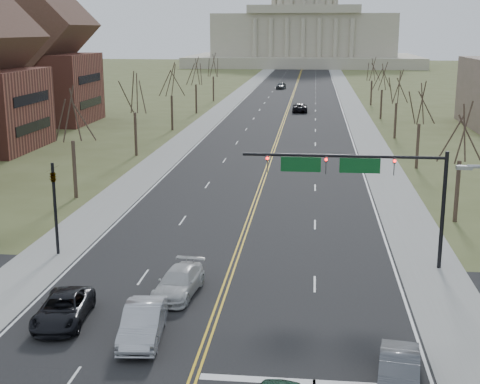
% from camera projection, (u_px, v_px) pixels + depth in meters
% --- Properties ---
extents(ground, '(600.00, 600.00, 0.00)m').
position_uv_depth(ground, '(198.00, 365.00, 28.88)').
color(ground, '#4D542A').
rests_on(ground, ground).
extents(road, '(20.00, 380.00, 0.01)m').
position_uv_depth(road, '(291.00, 101.00, 135.11)').
color(road, black).
rests_on(road, ground).
extents(cross_road, '(120.00, 14.00, 0.01)m').
position_uv_depth(cross_road, '(218.00, 309.00, 34.68)').
color(cross_road, black).
rests_on(cross_road, ground).
extents(sidewalk_left, '(4.00, 380.00, 0.03)m').
position_uv_depth(sidewalk_left, '(232.00, 100.00, 136.38)').
color(sidewalk_left, gray).
rests_on(sidewalk_left, ground).
extents(sidewalk_right, '(4.00, 380.00, 0.03)m').
position_uv_depth(sidewalk_right, '(351.00, 102.00, 133.82)').
color(sidewalk_right, gray).
rests_on(sidewalk_right, ground).
extents(center_line, '(0.42, 380.00, 0.01)m').
position_uv_depth(center_line, '(291.00, 101.00, 135.10)').
color(center_line, gold).
rests_on(center_line, road).
extents(edge_line_left, '(0.15, 380.00, 0.01)m').
position_uv_depth(edge_line_left, '(243.00, 101.00, 136.15)').
color(edge_line_left, silver).
rests_on(edge_line_left, road).
extents(edge_line_right, '(0.15, 380.00, 0.01)m').
position_uv_depth(edge_line_right, '(340.00, 102.00, 134.06)').
color(edge_line_right, silver).
rests_on(edge_line_right, road).
extents(stop_bar, '(9.50, 0.50, 0.01)m').
position_uv_depth(stop_bar, '(314.00, 383.00, 27.38)').
color(stop_bar, silver).
rests_on(stop_bar, road).
extents(capitol, '(90.00, 60.00, 50.00)m').
position_uv_depth(capitol, '(304.00, 29.00, 266.85)').
color(capitol, '#B0A692').
rests_on(capitol, ground).
extents(signal_mast, '(12.12, 0.44, 7.20)m').
position_uv_depth(signal_mast, '(359.00, 174.00, 39.76)').
color(signal_mast, black).
rests_on(signal_mast, ground).
extents(signal_left, '(0.32, 0.36, 6.00)m').
position_uv_depth(signal_left, '(55.00, 198.00, 42.27)').
color(signal_left, black).
rests_on(signal_left, ground).
extents(tree_r_0, '(3.74, 3.74, 8.50)m').
position_uv_depth(tree_r_0, '(461.00, 136.00, 48.85)').
color(tree_r_0, '#33281E').
rests_on(tree_r_0, ground).
extents(tree_l_0, '(3.96, 3.96, 9.00)m').
position_uv_depth(tree_l_0, '(71.00, 117.00, 55.93)').
color(tree_l_0, '#33281E').
rests_on(tree_l_0, ground).
extents(tree_r_1, '(3.74, 3.74, 8.50)m').
position_uv_depth(tree_r_1, '(420.00, 106.00, 68.17)').
color(tree_r_1, '#33281E').
rests_on(tree_r_1, ground).
extents(tree_l_1, '(3.96, 3.96, 9.00)m').
position_uv_depth(tree_l_1, '(134.00, 95.00, 75.25)').
color(tree_l_1, '#33281E').
rests_on(tree_l_1, ground).
extents(tree_r_2, '(3.74, 3.74, 8.50)m').
position_uv_depth(tree_r_2, '(397.00, 89.00, 87.48)').
color(tree_r_2, '#33281E').
rests_on(tree_r_2, ground).
extents(tree_l_2, '(3.96, 3.96, 9.00)m').
position_uv_depth(tree_l_2, '(171.00, 82.00, 94.56)').
color(tree_l_2, '#33281E').
rests_on(tree_l_2, ground).
extents(tree_r_3, '(3.74, 3.74, 8.50)m').
position_uv_depth(tree_r_3, '(382.00, 78.00, 106.79)').
color(tree_r_3, '#33281E').
rests_on(tree_r_3, ground).
extents(tree_l_3, '(3.96, 3.96, 9.00)m').
position_uv_depth(tree_l_3, '(196.00, 73.00, 113.87)').
color(tree_l_3, '#33281E').
rests_on(tree_l_3, ground).
extents(tree_r_4, '(3.74, 3.74, 8.50)m').
position_uv_depth(tree_r_4, '(372.00, 71.00, 126.11)').
color(tree_r_4, '#33281E').
rests_on(tree_r_4, ground).
extents(tree_l_4, '(3.96, 3.96, 9.00)m').
position_uv_depth(tree_l_4, '(213.00, 66.00, 133.19)').
color(tree_l_4, '#33281E').
rests_on(tree_l_4, ground).
extents(bldg_left_far, '(17.10, 14.28, 23.25)m').
position_uv_depth(bldg_left_far, '(35.00, 60.00, 102.14)').
color(bldg_left_far, brown).
rests_on(bldg_left_far, ground).
extents(car_nb_outer_lead, '(2.18, 4.72, 1.50)m').
position_uv_depth(car_nb_outer_lead, '(399.00, 365.00, 27.27)').
color(car_nb_outer_lead, '#494C51').
rests_on(car_nb_outer_lead, road).
extents(car_sb_inner_lead, '(2.20, 5.10, 1.63)m').
position_uv_depth(car_sb_inner_lead, '(143.00, 323.00, 31.09)').
color(car_sb_inner_lead, '#A0A2A8').
rests_on(car_sb_inner_lead, road).
extents(car_sb_outer_lead, '(2.77, 5.17, 1.38)m').
position_uv_depth(car_sb_outer_lead, '(63.00, 309.00, 32.94)').
color(car_sb_outer_lead, black).
rests_on(car_sb_outer_lead, road).
extents(car_sb_inner_second, '(2.49, 5.07, 1.42)m').
position_uv_depth(car_sb_inner_second, '(179.00, 282.00, 36.36)').
color(car_sb_inner_second, silver).
rests_on(car_sb_inner_second, road).
extents(car_far_nb, '(2.72, 5.66, 1.55)m').
position_uv_depth(car_far_nb, '(300.00, 107.00, 117.23)').
color(car_far_nb, black).
rests_on(car_far_nb, road).
extents(car_far_sb, '(2.53, 4.98, 1.62)m').
position_uv_depth(car_far_sb, '(281.00, 86.00, 162.50)').
color(car_far_sb, '#434649').
rests_on(car_far_sb, road).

